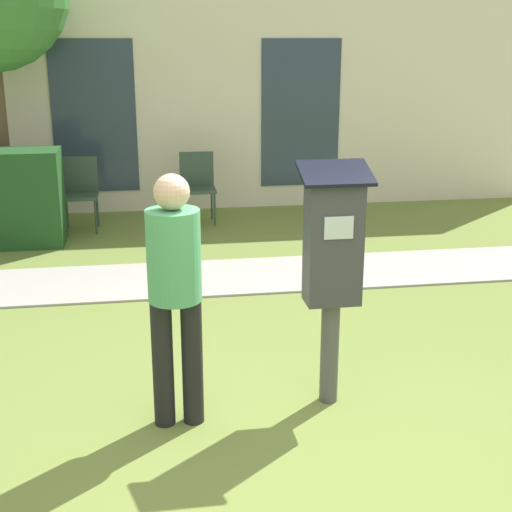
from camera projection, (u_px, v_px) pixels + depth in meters
name	position (u px, v px, depth m)	size (l,w,h in m)	color
ground_plane	(288.00, 449.00, 4.19)	(40.00, 40.00, 0.00)	olive
sidewalk	(226.00, 277.00, 7.17)	(12.00, 1.10, 0.02)	#A3A099
building_facade	(198.00, 92.00, 9.69)	(10.00, 0.26, 3.20)	beige
parking_meter	(333.00, 254.00, 4.45)	(0.44, 0.31, 1.59)	#4C4C4C
person_standing	(175.00, 283.00, 4.21)	(0.32, 0.32, 1.58)	black
outdoor_chair_left	(80.00, 188.00, 8.83)	(0.44, 0.44, 0.90)	#334738
outdoor_chair_middle	(197.00, 181.00, 9.21)	(0.44, 0.44, 0.90)	#334738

